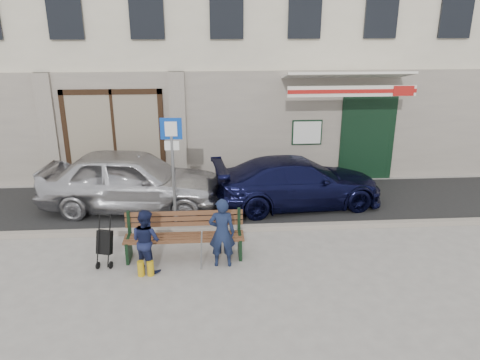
{
  "coord_description": "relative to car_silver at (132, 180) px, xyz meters",
  "views": [
    {
      "loc": [
        -0.54,
        -8.18,
        4.69
      ],
      "look_at": [
        0.13,
        1.6,
        1.2
      ],
      "focal_mm": 35.0,
      "sensor_mm": 36.0,
      "label": 1
    }
  ],
  "objects": [
    {
      "name": "bench",
      "position": [
        1.37,
        -2.62,
        -0.31
      ],
      "size": [
        2.4,
        1.17,
        0.98
      ],
      "color": "brown",
      "rests_on": "ground"
    },
    {
      "name": "car_silver",
      "position": [
        0.0,
        0.0,
        0.0
      ],
      "size": [
        4.71,
        2.36,
        1.54
      ],
      "primitive_type": "imported",
      "rotation": [
        0.0,
        0.0,
        1.45
      ],
      "color": "silver",
      "rests_on": "ground"
    },
    {
      "name": "parking_sign",
      "position": [
        1.13,
        -1.11,
        0.94
      ],
      "size": [
        0.48,
        0.08,
        2.57
      ],
      "rotation": [
        0.0,
        0.0,
        -0.04
      ],
      "color": "gray",
      "rests_on": "ground"
    },
    {
      "name": "curb",
      "position": [
        2.49,
        -1.48,
        -0.71
      ],
      "size": [
        60.0,
        0.18,
        0.12
      ],
      "primitive_type": "cube",
      "color": "#9E9384",
      "rests_on": "ground"
    },
    {
      "name": "ground",
      "position": [
        2.49,
        -2.98,
        -0.77
      ],
      "size": [
        80.0,
        80.0,
        0.0
      ],
      "primitive_type": "plane",
      "color": "#9E9991",
      "rests_on": "ground"
    },
    {
      "name": "man",
      "position": [
        2.16,
        -3.0,
        -0.07
      ],
      "size": [
        0.53,
        0.36,
        1.41
      ],
      "primitive_type": "imported",
      "rotation": [
        0.0,
        0.0,
        3.1
      ],
      "color": "#16203D",
      "rests_on": "ground"
    },
    {
      "name": "building",
      "position": [
        2.5,
        5.48,
        4.2
      ],
      "size": [
        20.0,
        8.27,
        10.0
      ],
      "color": "beige",
      "rests_on": "ground"
    },
    {
      "name": "asphalt_lane",
      "position": [
        2.49,
        0.12,
        -0.77
      ],
      "size": [
        60.0,
        3.2,
        0.01
      ],
      "primitive_type": "cube",
      "color": "#282828",
      "rests_on": "ground"
    },
    {
      "name": "car_navy",
      "position": [
        4.2,
        -0.03,
        -0.14
      ],
      "size": [
        4.49,
        2.22,
        1.26
      ],
      "primitive_type": "imported",
      "rotation": [
        0.0,
        0.0,
        1.68
      ],
      "color": "black",
      "rests_on": "ground"
    },
    {
      "name": "woman",
      "position": [
        0.71,
        -3.06,
        -0.15
      ],
      "size": [
        0.77,
        0.75,
        1.25
      ],
      "primitive_type": "imported",
      "rotation": [
        0.0,
        0.0,
        2.47
      ],
      "color": "#151B3C",
      "rests_on": "ground"
    },
    {
      "name": "stroller",
      "position": [
        -0.14,
        -2.78,
        -0.32
      ],
      "size": [
        0.35,
        0.45,
        1.01
      ],
      "rotation": [
        0.0,
        0.0,
        -0.28
      ],
      "color": "black",
      "rests_on": "ground"
    }
  ]
}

